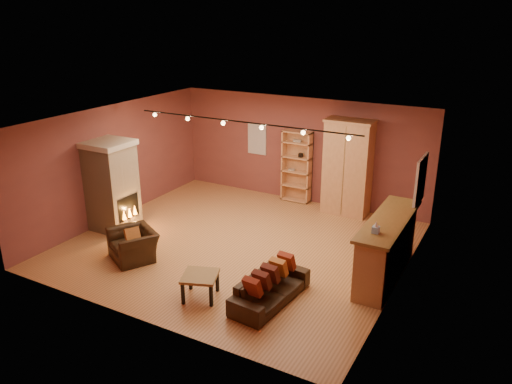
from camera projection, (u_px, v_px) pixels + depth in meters
The scene contains 16 objects.
floor at pixel (238, 245), 11.05m from camera, with size 7.00×7.00×0.00m, color #A56A3A.
ceiling at pixel (237, 120), 10.09m from camera, with size 7.00×7.00×0.00m, color brown.
back_wall at pixel (300, 150), 13.24m from camera, with size 7.00×0.02×2.80m, color brown.
left_wall at pixel (115, 162), 12.15m from camera, with size 0.02×6.50×2.80m, color brown.
right_wall at pixel (404, 216), 8.98m from camera, with size 0.02×6.50×2.80m, color brown.
fireplace at pixel (112, 186), 11.57m from camera, with size 1.01×0.98×2.12m.
back_window at pixel (257, 139), 13.77m from camera, with size 0.56×0.04×0.86m, color beige.
bookcase at pixel (297, 166), 13.31m from camera, with size 0.79×0.31×1.94m.
armoire at pixel (348, 167), 12.40m from camera, with size 1.19×0.68×2.42m.
bar_counter at pixel (387, 247), 9.53m from camera, with size 0.67×2.54×1.21m.
tissue_box at pixel (376, 228), 8.70m from camera, with size 0.11×0.11×0.21m.
right_window at pixel (421, 181), 10.06m from camera, with size 0.05×0.90×1.00m, color beige.
loveseat at pixel (270, 283), 8.78m from camera, with size 0.67×1.77×0.74m.
armchair at pixel (133, 240), 10.30m from camera, with size 1.14×1.01×0.84m.
coffee_table at pixel (200, 278), 8.88m from camera, with size 0.78×0.78×0.46m.
track_rail at pixel (242, 123), 10.29m from camera, with size 5.20×0.09×0.13m.
Camera 1 is at (5.15, -8.56, 4.87)m, focal length 35.00 mm.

